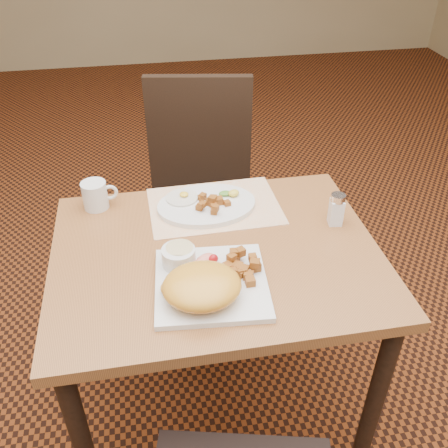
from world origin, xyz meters
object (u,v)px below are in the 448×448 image
plate_oval (207,205)px  coffee_mug (96,195)px  table (217,280)px  chair_far (200,189)px  plate_square (211,284)px  salt_shaker (336,209)px

plate_oval → coffee_mug: (-0.33, 0.07, 0.03)m
table → coffee_mug: bearing=139.4°
chair_far → plate_square: 0.84m
salt_shaker → table: bearing=-169.6°
chair_far → salt_shaker: 0.73m
coffee_mug → table: bearing=-40.6°
table → salt_shaker: size_ratio=9.00×
table → plate_oval: (0.01, 0.21, 0.12)m
chair_far → plate_square: chair_far is taller
plate_square → plate_oval: plate_oval is taller
coffee_mug → plate_oval: bearing=-11.3°
table → plate_square: plate_square is taller
salt_shaker → coffee_mug: salt_shaker is taller
coffee_mug → plate_square: bearing=-55.1°
table → salt_shaker: (0.37, 0.07, 0.16)m
plate_oval → salt_shaker: size_ratio=3.05×
chair_far → table: bearing=96.1°
coffee_mug → chair_far: bearing=46.5°
salt_shaker → coffee_mug: 0.73m
chair_far → plate_square: bearing=94.2°
chair_far → plate_oval: chair_far is taller
chair_far → plate_oval: size_ratio=3.19×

